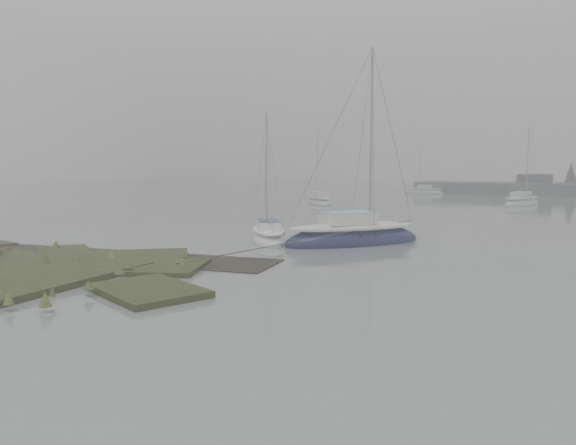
{
  "coord_description": "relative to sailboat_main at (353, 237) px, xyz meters",
  "views": [
    {
      "loc": [
        11.17,
        -13.73,
        3.91
      ],
      "look_at": [
        2.95,
        4.21,
        1.8
      ],
      "focal_mm": 35.0,
      "sensor_mm": 36.0,
      "label": 1
    }
  ],
  "objects": [
    {
      "name": "sailboat_far_a",
      "position": [
        -10.97,
        23.54,
        -0.08
      ],
      "size": [
        4.47,
        5.28,
        7.42
      ],
      "rotation": [
        0.0,
        0.0,
        0.62
      ],
      "color": "silver",
      "rests_on": "ground"
    },
    {
      "name": "sailboat_white",
      "position": [
        -4.09,
        -0.97,
        -0.1
      ],
      "size": [
        4.0,
        5.02,
        6.94
      ],
      "rotation": [
        0.0,
        0.0,
        0.57
      ],
      "color": "silver",
      "rests_on": "ground"
    },
    {
      "name": "sailboat_far_c",
      "position": [
        -5.62,
        46.23,
        -0.09
      ],
      "size": [
        5.38,
        2.66,
        7.27
      ],
      "rotation": [
        0.0,
        0.0,
        1.38
      ],
      "color": "#A9ADB4",
      "rests_on": "ground"
    },
    {
      "name": "sailboat_main",
      "position": [
        0.0,
        0.0,
        0.0
      ],
      "size": [
        6.59,
        6.83,
        10.09
      ],
      "rotation": [
        0.0,
        0.0,
        -0.75
      ],
      "color": "#0E1437",
      "rests_on": "ground"
    },
    {
      "name": "sailboat_far_b",
      "position": [
        6.48,
        30.3,
        -0.07
      ],
      "size": [
        3.94,
        5.91,
        7.96
      ],
      "rotation": [
        0.0,
        0.0,
        -0.41
      ],
      "color": "silver",
      "rests_on": "ground"
    },
    {
      "name": "ground",
      "position": [
        -2.84,
        18.01,
        -0.31
      ],
      "size": [
        160.0,
        160.0,
        0.0
      ],
      "primitive_type": "plane",
      "color": "slate",
      "rests_on": "ground"
    }
  ]
}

